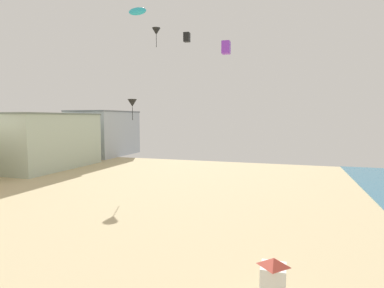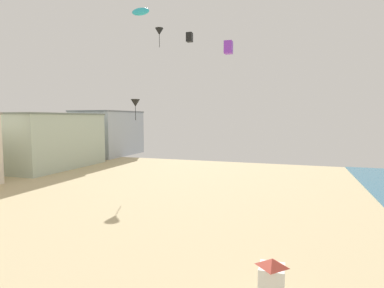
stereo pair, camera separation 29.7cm
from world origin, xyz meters
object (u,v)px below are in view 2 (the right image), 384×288
Objects in this scene: kite_black_delta at (135,103)px; kite_purple_box at (228,47)px; kite_black_delta_2 at (159,32)px; kite_cyan_parafoil at (141,12)px; lifeguard_stand at (272,274)px; kite_black_box at (189,37)px.

kite_black_delta is 2.21× the size of kite_purple_box.
kite_black_delta_2 is (3.40, 0.76, 9.61)m from kite_black_delta.
kite_cyan_parafoil reaches higher than kite_black_delta_2.
kite_black_delta is at bearing 143.70° from lifeguard_stand.
kite_purple_box is at bearing -22.82° from kite_cyan_parafoil.
kite_black_box is at bearing -18.53° from kite_black_delta.
kite_purple_box reaches higher than lifeguard_stand.
lifeguard_stand is 29.77m from kite_black_box.
kite_cyan_parafoil is (-19.50, 24.93, 21.20)m from lifeguard_stand.
kite_cyan_parafoil reaches higher than kite_black_box.
kite_black_delta is 1.14× the size of kite_black_delta_2.
kite_black_box is at bearing 131.91° from lifeguard_stand.
kite_cyan_parafoil reaches higher than kite_purple_box.
kite_cyan_parafoil is at bearing 157.18° from kite_purple_box.
kite_cyan_parafoil is (-13.30, 5.60, 6.85)m from kite_purple_box.
kite_black_delta_2 is 13.39m from kite_purple_box.
kite_cyan_parafoil is (-2.35, -0.86, 2.62)m from kite_black_delta_2.
kite_purple_box is at bearing 122.10° from lifeguard_stand.
lifeguard_stand is 24.86m from kite_purple_box.
kite_cyan_parafoil is (-8.01, 2.94, 4.74)m from kite_black_box.
kite_purple_box is 6.28m from kite_black_box.
kite_purple_box is (14.34, -5.69, 5.38)m from kite_black_delta.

